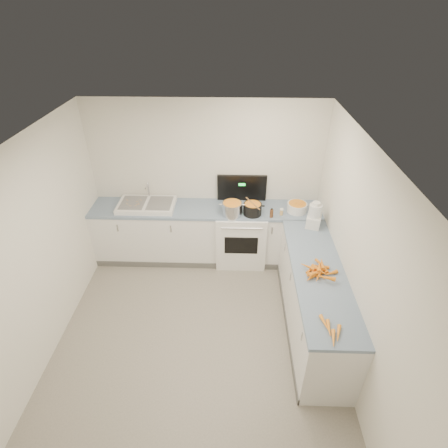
{
  "coord_description": "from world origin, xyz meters",
  "views": [
    {
      "loc": [
        0.42,
        -2.86,
        3.67
      ],
      "look_at": [
        0.3,
        1.1,
        1.05
      ],
      "focal_mm": 28.0,
      "sensor_mm": 36.0,
      "label": 1
    }
  ],
  "objects_px": {
    "mixing_bowl": "(297,207)",
    "stove": "(241,234)",
    "steel_pot": "(232,209)",
    "black_pot": "(252,210)",
    "food_processor": "(314,216)",
    "extract_bottle": "(272,213)",
    "sink": "(147,205)",
    "spice_jar": "(281,212)"
  },
  "relations": [
    {
      "from": "mixing_bowl",
      "to": "extract_bottle",
      "type": "relative_size",
      "value": 2.32
    },
    {
      "from": "steel_pot",
      "to": "food_processor",
      "type": "xyz_separation_m",
      "value": [
        1.14,
        -0.27,
        0.08
      ]
    },
    {
      "from": "sink",
      "to": "spice_jar",
      "type": "xyz_separation_m",
      "value": [
        2.03,
        -0.16,
        0.0
      ]
    },
    {
      "from": "sink",
      "to": "food_processor",
      "type": "bearing_deg",
      "value": -10.3
    },
    {
      "from": "sink",
      "to": "mixing_bowl",
      "type": "relative_size",
      "value": 2.94
    },
    {
      "from": "steel_pot",
      "to": "spice_jar",
      "type": "distance_m",
      "value": 0.73
    },
    {
      "from": "stove",
      "to": "extract_bottle",
      "type": "xyz_separation_m",
      "value": [
        0.43,
        -0.22,
        0.53
      ]
    },
    {
      "from": "stove",
      "to": "black_pot",
      "type": "relative_size",
      "value": 5.07
    },
    {
      "from": "extract_bottle",
      "to": "stove",
      "type": "bearing_deg",
      "value": 153.36
    },
    {
      "from": "extract_bottle",
      "to": "spice_jar",
      "type": "height_order",
      "value": "extract_bottle"
    },
    {
      "from": "mixing_bowl",
      "to": "food_processor",
      "type": "height_order",
      "value": "food_processor"
    },
    {
      "from": "stove",
      "to": "food_processor",
      "type": "xyz_separation_m",
      "value": [
        0.99,
        -0.43,
        0.63
      ]
    },
    {
      "from": "stove",
      "to": "spice_jar",
      "type": "height_order",
      "value": "stove"
    },
    {
      "from": "extract_bottle",
      "to": "black_pot",
      "type": "bearing_deg",
      "value": 164.28
    },
    {
      "from": "extract_bottle",
      "to": "spice_jar",
      "type": "relative_size",
      "value": 1.52
    },
    {
      "from": "extract_bottle",
      "to": "sink",
      "type": "bearing_deg",
      "value": 172.99
    },
    {
      "from": "sink",
      "to": "steel_pot",
      "type": "height_order",
      "value": "sink"
    },
    {
      "from": "spice_jar",
      "to": "sink",
      "type": "bearing_deg",
      "value": 175.5
    },
    {
      "from": "sink",
      "to": "spice_jar",
      "type": "relative_size",
      "value": 10.34
    },
    {
      "from": "stove",
      "to": "extract_bottle",
      "type": "bearing_deg",
      "value": -26.64
    },
    {
      "from": "steel_pot",
      "to": "food_processor",
      "type": "distance_m",
      "value": 1.17
    },
    {
      "from": "black_pot",
      "to": "spice_jar",
      "type": "height_order",
      "value": "black_pot"
    },
    {
      "from": "steel_pot",
      "to": "mixing_bowl",
      "type": "distance_m",
      "value": 0.97
    },
    {
      "from": "steel_pot",
      "to": "food_processor",
      "type": "height_order",
      "value": "food_processor"
    },
    {
      "from": "steel_pot",
      "to": "sink",
      "type": "bearing_deg",
      "value": 172.4
    },
    {
      "from": "mixing_bowl",
      "to": "extract_bottle",
      "type": "height_order",
      "value": "mixing_bowl"
    },
    {
      "from": "steel_pot",
      "to": "black_pot",
      "type": "xyz_separation_m",
      "value": [
        0.3,
        0.02,
        -0.01
      ]
    },
    {
      "from": "black_pot",
      "to": "mixing_bowl",
      "type": "xyz_separation_m",
      "value": [
        0.67,
        0.1,
        -0.01
      ]
    },
    {
      "from": "sink",
      "to": "food_processor",
      "type": "height_order",
      "value": "food_processor"
    },
    {
      "from": "black_pot",
      "to": "extract_bottle",
      "type": "height_order",
      "value": "black_pot"
    },
    {
      "from": "mixing_bowl",
      "to": "stove",
      "type": "bearing_deg",
      "value": 177.26
    },
    {
      "from": "steel_pot",
      "to": "extract_bottle",
      "type": "height_order",
      "value": "steel_pot"
    },
    {
      "from": "stove",
      "to": "mixing_bowl",
      "type": "bearing_deg",
      "value": -2.74
    },
    {
      "from": "extract_bottle",
      "to": "steel_pot",
      "type": "bearing_deg",
      "value": 174.34
    },
    {
      "from": "extract_bottle",
      "to": "food_processor",
      "type": "distance_m",
      "value": 0.61
    },
    {
      "from": "black_pot",
      "to": "spice_jar",
      "type": "relative_size",
      "value": 3.23
    },
    {
      "from": "black_pot",
      "to": "extract_bottle",
      "type": "relative_size",
      "value": 2.13
    },
    {
      "from": "sink",
      "to": "extract_bottle",
      "type": "bearing_deg",
      "value": -7.01
    },
    {
      "from": "mixing_bowl",
      "to": "extract_bottle",
      "type": "bearing_deg",
      "value": -155.83
    },
    {
      "from": "stove",
      "to": "food_processor",
      "type": "bearing_deg",
      "value": -23.31
    },
    {
      "from": "stove",
      "to": "sink",
      "type": "relative_size",
      "value": 1.58
    },
    {
      "from": "black_pot",
      "to": "steel_pot",
      "type": "bearing_deg",
      "value": -176.13
    }
  ]
}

